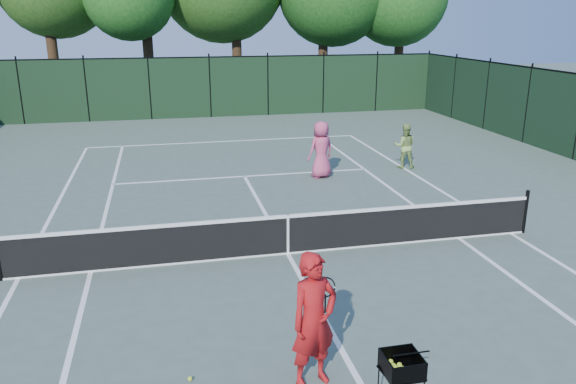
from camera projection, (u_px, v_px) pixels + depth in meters
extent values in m
plane|color=#49594F|center=(288.00, 254.00, 12.28)|extent=(90.00, 90.00, 0.00)
cube|color=white|center=(18.00, 278.00, 11.12)|extent=(0.10, 23.77, 0.01)
cube|color=white|center=(511.00, 233.00, 13.43)|extent=(0.10, 23.77, 0.01)
cube|color=white|center=(91.00, 272.00, 11.41)|extent=(0.10, 23.77, 0.01)
cube|color=white|center=(459.00, 238.00, 13.14)|extent=(0.10, 23.77, 0.01)
cube|color=white|center=(225.00, 141.00, 23.34)|extent=(10.97, 0.10, 0.01)
cube|color=white|center=(245.00, 176.00, 18.23)|extent=(8.23, 0.10, 0.01)
cube|color=white|center=(288.00, 254.00, 12.28)|extent=(0.10, 12.80, 0.01)
cube|color=black|center=(288.00, 235.00, 12.14)|extent=(11.60, 0.03, 0.85)
cube|color=white|center=(288.00, 216.00, 12.02)|extent=(11.60, 0.05, 0.07)
cube|color=white|center=(288.00, 253.00, 12.27)|extent=(11.60, 0.05, 0.04)
cube|color=white|center=(288.00, 235.00, 12.14)|extent=(0.05, 0.04, 0.91)
cylinder|color=black|center=(525.00, 212.00, 13.34)|extent=(0.09, 0.09, 1.06)
cube|color=black|center=(210.00, 88.00, 28.58)|extent=(24.00, 0.05, 3.00)
cylinder|color=black|center=(54.00, 66.00, 30.35)|extent=(0.56, 0.56, 4.80)
cylinder|color=black|center=(150.00, 69.00, 31.30)|extent=(0.56, 0.56, 4.30)
cylinder|color=black|center=(237.00, 61.00, 32.71)|extent=(0.56, 0.56, 5.00)
cylinder|color=black|center=(323.00, 64.00, 33.17)|extent=(0.56, 0.56, 4.60)
cylinder|color=black|center=(398.00, 63.00, 34.72)|extent=(0.56, 0.56, 4.40)
imported|color=#AA1316|center=(314.00, 320.00, 7.68)|extent=(0.84, 0.69, 1.98)
cylinder|color=black|center=(325.00, 304.00, 8.20)|extent=(0.03, 0.03, 0.30)
torus|color=black|center=(326.00, 287.00, 8.12)|extent=(0.30, 0.10, 0.30)
imported|color=#C5456F|center=(321.00, 150.00, 17.89)|extent=(1.03, 0.84, 1.82)
imported|color=#8AA954|center=(405.00, 146.00, 19.07)|extent=(0.87, 0.76, 1.52)
cylinder|color=black|center=(408.00, 382.00, 7.46)|extent=(0.02, 0.02, 0.63)
cube|color=black|center=(402.00, 365.00, 7.08)|extent=(0.51, 0.51, 0.27)
sphere|color=#B9D52B|center=(402.00, 370.00, 7.10)|extent=(0.07, 0.07, 0.07)
sphere|color=#B9D52B|center=(402.00, 370.00, 7.10)|extent=(0.07, 0.07, 0.07)
sphere|color=#B9D52B|center=(402.00, 370.00, 7.10)|extent=(0.07, 0.07, 0.07)
sphere|color=#B9D52B|center=(402.00, 370.00, 7.10)|extent=(0.07, 0.07, 0.07)
sphere|color=#B9D52B|center=(402.00, 370.00, 7.10)|extent=(0.07, 0.07, 0.07)
sphere|color=#B9D52B|center=(402.00, 370.00, 7.10)|extent=(0.07, 0.07, 0.07)
sphere|color=#B9D52B|center=(402.00, 370.00, 7.10)|extent=(0.07, 0.07, 0.07)
sphere|color=#B9D52B|center=(402.00, 370.00, 7.10)|extent=(0.07, 0.07, 0.07)
sphere|color=#B9D52B|center=(402.00, 370.00, 7.10)|extent=(0.07, 0.07, 0.07)
sphere|color=#B9D52B|center=(402.00, 370.00, 7.10)|extent=(0.07, 0.07, 0.07)
sphere|color=#B9D52B|center=(402.00, 370.00, 7.10)|extent=(0.07, 0.07, 0.07)
sphere|color=#B9D52B|center=(402.00, 370.00, 7.10)|extent=(0.07, 0.07, 0.07)
sphere|color=#B9D52B|center=(402.00, 370.00, 7.10)|extent=(0.07, 0.07, 0.07)
sphere|color=#B9D52B|center=(402.00, 370.00, 7.10)|extent=(0.07, 0.07, 0.07)
sphere|color=#BCD52B|center=(190.00, 379.00, 7.99)|extent=(0.07, 0.07, 0.07)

